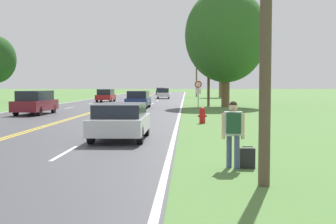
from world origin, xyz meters
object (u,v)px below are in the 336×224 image
object	(u,v)px
car_red_hatchback_receding	(106,95)
tree_behind_sign	(226,35)
suitcase	(247,158)
car_white_van_distant	(163,93)
hitchhiker_person	(233,127)
fire_hydrant	(202,115)
car_dark_green_hatchback_horizon	(161,91)
tree_left_verge	(221,61)
car_silver_hatchback_approaching	(121,120)
traffic_sign	(198,88)
car_maroon_van_mid_near	(35,102)
car_dark_blue_van_mid_far	(138,99)

from	to	relation	value
car_red_hatchback_receding	tree_behind_sign	bearing A→B (deg)	-129.94
suitcase	car_white_van_distant	xyz separation A→B (m)	(-4.90, 55.92, 0.56)
hitchhiker_person	fire_hydrant	bearing A→B (deg)	3.59
hitchhiker_person	car_white_van_distant	world-z (taller)	hitchhiker_person
car_red_hatchback_receding	car_dark_green_hatchback_horizon	distance (m)	38.75
tree_left_verge	car_silver_hatchback_approaching	xyz separation A→B (m)	(-7.80, -56.80, -4.96)
suitcase	traffic_sign	xyz separation A→B (m)	(-0.60, 25.99, 1.54)
suitcase	tree_behind_sign	distance (m)	32.46
hitchhiker_person	car_red_hatchback_receding	size ratio (longest dim) A/B	0.43
fire_hydrant	car_dark_green_hatchback_horizon	size ratio (longest dim) A/B	0.21
hitchhiker_person	car_dark_green_hatchback_horizon	bearing A→B (deg)	6.70
fire_hydrant	tree_left_verge	size ratio (longest dim) A/B	0.10
traffic_sign	suitcase	bearing A→B (deg)	-88.68
tree_behind_sign	car_maroon_van_mid_near	bearing A→B (deg)	-140.28
hitchhiker_person	traffic_sign	distance (m)	26.04
car_maroon_van_mid_near	fire_hydrant	bearing A→B (deg)	-119.20
hitchhiker_person	car_white_van_distant	size ratio (longest dim) A/B	0.41
car_maroon_van_mid_near	car_red_hatchback_receding	size ratio (longest dim) A/B	1.21
traffic_sign	car_dark_blue_van_mid_far	bearing A→B (deg)	149.10
car_dark_blue_van_mid_far	car_dark_green_hatchback_horizon	size ratio (longest dim) A/B	1.11
car_red_hatchback_receding	car_white_van_distant	xyz separation A→B (m)	(6.17, 12.73, 0.02)
car_dark_green_hatchback_horizon	traffic_sign	bearing A→B (deg)	3.97
car_dark_green_hatchback_horizon	hitchhiker_person	bearing A→B (deg)	2.14
fire_hydrant	car_dark_blue_van_mid_far	distance (m)	16.50
suitcase	car_dark_green_hatchback_horizon	world-z (taller)	car_dark_green_hatchback_horizon
fire_hydrant	car_maroon_van_mid_near	world-z (taller)	car_maroon_van_mid_near
car_maroon_van_mid_near	car_dark_blue_van_mid_far	distance (m)	10.87
fire_hydrant	car_maroon_van_mid_near	distance (m)	13.15
car_red_hatchback_receding	hitchhiker_person	bearing A→B (deg)	-165.03
tree_left_verge	car_maroon_van_mid_near	bearing A→B (deg)	-110.33
car_maroon_van_mid_near	car_dark_green_hatchback_horizon	size ratio (longest dim) A/B	1.16
suitcase	fire_hydrant	size ratio (longest dim) A/B	0.64
car_red_hatchback_receding	car_white_van_distant	world-z (taller)	car_white_van_distant
tree_behind_sign	car_red_hatchback_receding	size ratio (longest dim) A/B	2.78
car_red_hatchback_receding	car_dark_green_hatchback_horizon	size ratio (longest dim) A/B	0.96
car_white_van_distant	fire_hydrant	bearing A→B (deg)	3.34
suitcase	car_dark_green_hatchback_horizon	size ratio (longest dim) A/B	0.14
fire_hydrant	tree_left_verge	bearing A→B (deg)	84.81
car_silver_hatchback_approaching	car_dark_blue_van_mid_far	xyz separation A→B (m)	(-1.75, 23.25, 0.05)
traffic_sign	car_maroon_van_mid_near	xyz separation A→B (m)	(-11.35, -5.85, -0.93)
tree_behind_sign	car_dark_green_hatchback_horizon	world-z (taller)	tree_behind_sign
tree_left_verge	car_silver_hatchback_approaching	size ratio (longest dim) A/B	1.95
car_silver_hatchback_approaching	car_maroon_van_mid_near	distance (m)	16.38
hitchhiker_person	car_dark_blue_van_mid_far	bearing A→B (deg)	12.72
fire_hydrant	tree_behind_sign	bearing A→B (deg)	81.53
hitchhiker_person	suitcase	xyz separation A→B (m)	(0.36, 0.04, -0.77)
hitchhiker_person	car_red_hatchback_receding	world-z (taller)	hitchhiker_person
traffic_sign	tree_behind_sign	world-z (taller)	tree_behind_sign
fire_hydrant	traffic_sign	xyz separation A→B (m)	(0.08, 12.61, 1.35)
hitchhiker_person	traffic_sign	world-z (taller)	traffic_sign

